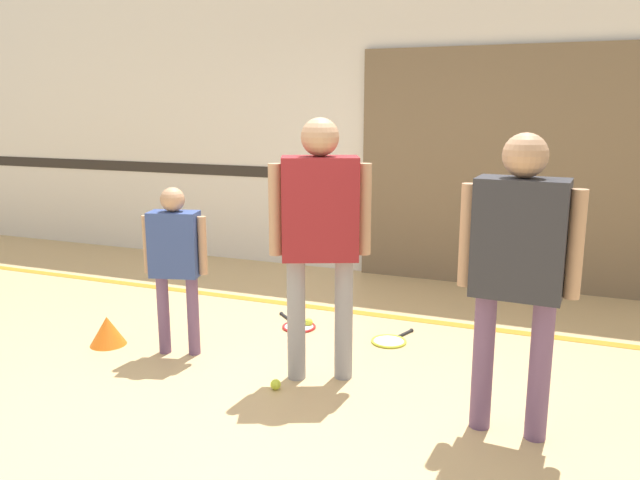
{
  "coord_description": "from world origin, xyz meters",
  "views": [
    {
      "loc": [
        1.52,
        -3.28,
        1.74
      ],
      "look_at": [
        0.12,
        0.25,
        0.92
      ],
      "focal_mm": 35.0,
      "sensor_mm": 36.0,
      "label": 1
    }
  ],
  "objects_px": {
    "person_student_left": "(175,253)",
    "racket_spare_on_floor": "(298,326)",
    "racket_second_spare": "(390,341)",
    "tennis_ball_near_instructor": "(276,384)",
    "person_instructor": "(320,222)",
    "person_student_right": "(519,254)",
    "tennis_ball_by_spare_racket": "(309,322)",
    "training_cone": "(107,331)"
  },
  "relations": [
    {
      "from": "person_student_left",
      "to": "training_cone",
      "type": "bearing_deg",
      "value": 171.29
    },
    {
      "from": "racket_spare_on_floor",
      "to": "tennis_ball_by_spare_racket",
      "type": "xyz_separation_m",
      "value": [
        0.08,
        0.05,
        0.02
      ]
    },
    {
      "from": "person_student_left",
      "to": "racket_second_spare",
      "type": "bearing_deg",
      "value": 14.76
    },
    {
      "from": "racket_second_spare",
      "to": "person_student_left",
      "type": "bearing_deg",
      "value": 139.54
    },
    {
      "from": "racket_second_spare",
      "to": "tennis_ball_by_spare_racket",
      "type": "relative_size",
      "value": 7.21
    },
    {
      "from": "person_instructor",
      "to": "person_student_right",
      "type": "height_order",
      "value": "person_instructor"
    },
    {
      "from": "person_instructor",
      "to": "person_student_left",
      "type": "distance_m",
      "value": 1.13
    },
    {
      "from": "person_student_left",
      "to": "tennis_ball_by_spare_racket",
      "type": "bearing_deg",
      "value": 38.07
    },
    {
      "from": "racket_spare_on_floor",
      "to": "tennis_ball_near_instructor",
      "type": "relative_size",
      "value": 7.19
    },
    {
      "from": "racket_second_spare",
      "to": "tennis_ball_by_spare_racket",
      "type": "bearing_deg",
      "value": 102.79
    },
    {
      "from": "racket_spare_on_floor",
      "to": "racket_second_spare",
      "type": "height_order",
      "value": "same"
    },
    {
      "from": "person_instructor",
      "to": "person_student_left",
      "type": "xyz_separation_m",
      "value": [
        -1.09,
        0.01,
        -0.29
      ]
    },
    {
      "from": "tennis_ball_by_spare_racket",
      "to": "training_cone",
      "type": "xyz_separation_m",
      "value": [
        -1.23,
        -0.92,
        0.08
      ]
    },
    {
      "from": "person_student_right",
      "to": "tennis_ball_near_instructor",
      "type": "relative_size",
      "value": 24.43
    },
    {
      "from": "person_instructor",
      "to": "tennis_ball_near_instructor",
      "type": "xyz_separation_m",
      "value": [
        -0.19,
        -0.27,
        -1.0
      ]
    },
    {
      "from": "person_student_left",
      "to": "tennis_ball_by_spare_racket",
      "type": "xyz_separation_m",
      "value": [
        0.65,
        0.85,
        -0.71
      ]
    },
    {
      "from": "person_student_left",
      "to": "person_student_right",
      "type": "bearing_deg",
      "value": -21.93
    },
    {
      "from": "racket_spare_on_floor",
      "to": "tennis_ball_by_spare_racket",
      "type": "distance_m",
      "value": 0.09
    },
    {
      "from": "tennis_ball_by_spare_racket",
      "to": "training_cone",
      "type": "relative_size",
      "value": 0.25
    },
    {
      "from": "person_instructor",
      "to": "tennis_ball_near_instructor",
      "type": "bearing_deg",
      "value": -148.8
    },
    {
      "from": "tennis_ball_by_spare_racket",
      "to": "person_instructor",
      "type": "bearing_deg",
      "value": -62.99
    },
    {
      "from": "person_student_right",
      "to": "racket_second_spare",
      "type": "height_order",
      "value": "person_student_right"
    },
    {
      "from": "person_instructor",
      "to": "racket_spare_on_floor",
      "type": "height_order",
      "value": "person_instructor"
    },
    {
      "from": "racket_second_spare",
      "to": "tennis_ball_by_spare_racket",
      "type": "xyz_separation_m",
      "value": [
        -0.7,
        0.09,
        0.02
      ]
    },
    {
      "from": "racket_second_spare",
      "to": "racket_spare_on_floor",
      "type": "bearing_deg",
      "value": 107.02
    },
    {
      "from": "racket_spare_on_floor",
      "to": "tennis_ball_by_spare_racket",
      "type": "relative_size",
      "value": 7.19
    },
    {
      "from": "person_instructor",
      "to": "tennis_ball_near_instructor",
      "type": "distance_m",
      "value": 1.05
    },
    {
      "from": "person_student_right",
      "to": "racket_spare_on_floor",
      "type": "relative_size",
      "value": 3.4
    },
    {
      "from": "person_student_left",
      "to": "tennis_ball_near_instructor",
      "type": "xyz_separation_m",
      "value": [
        0.9,
        -0.28,
        -0.71
      ]
    },
    {
      "from": "person_student_right",
      "to": "tennis_ball_near_instructor",
      "type": "xyz_separation_m",
      "value": [
        -1.4,
        0.01,
        -0.96
      ]
    },
    {
      "from": "person_student_left",
      "to": "racket_spare_on_floor",
      "type": "relative_size",
      "value": 2.53
    },
    {
      "from": "person_instructor",
      "to": "racket_second_spare",
      "type": "relative_size",
      "value": 3.52
    },
    {
      "from": "racket_spare_on_floor",
      "to": "person_instructor",
      "type": "bearing_deg",
      "value": 163.93
    },
    {
      "from": "person_instructor",
      "to": "person_student_right",
      "type": "xyz_separation_m",
      "value": [
        1.2,
        -0.28,
        -0.04
      ]
    },
    {
      "from": "person_student_left",
      "to": "racket_spare_on_floor",
      "type": "xyz_separation_m",
      "value": [
        0.57,
        0.81,
        -0.73
      ]
    },
    {
      "from": "person_student_right",
      "to": "tennis_ball_by_spare_racket",
      "type": "xyz_separation_m",
      "value": [
        -1.64,
        1.14,
        -0.96
      ]
    },
    {
      "from": "person_student_left",
      "to": "tennis_ball_near_instructor",
      "type": "height_order",
      "value": "person_student_left"
    },
    {
      "from": "training_cone",
      "to": "person_student_left",
      "type": "bearing_deg",
      "value": 6.06
    },
    {
      "from": "tennis_ball_near_instructor",
      "to": "tennis_ball_by_spare_racket",
      "type": "relative_size",
      "value": 1.0
    },
    {
      "from": "person_instructor",
      "to": "tennis_ball_by_spare_racket",
      "type": "height_order",
      "value": "person_instructor"
    },
    {
      "from": "racket_second_spare",
      "to": "tennis_ball_near_instructor",
      "type": "xyz_separation_m",
      "value": [
        -0.45,
        -1.05,
        0.02
      ]
    },
    {
      "from": "tennis_ball_near_instructor",
      "to": "training_cone",
      "type": "distance_m",
      "value": 1.5
    }
  ]
}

